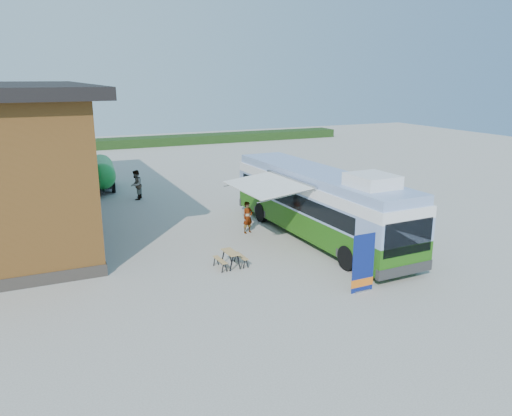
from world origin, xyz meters
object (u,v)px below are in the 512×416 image
bus (318,201)px  banner (363,268)px  slurry_tanker (102,172)px  person_b (136,185)px  picnic_table (231,255)px  person_a (248,217)px

bus → banner: bus is taller
bus → banner: (-1.83, -6.27, -0.95)m
bus → slurry_tanker: bearing=115.8°
banner → slurry_tanker: bearing=104.4°
person_b → picnic_table: bearing=30.3°
person_a → slurry_tanker: bearing=94.9°
banner → person_a: 8.55m
bus → person_b: (-6.66, 11.81, -0.91)m
banner → picnic_table: (-3.59, 4.39, -0.42)m
person_b → bus: bearing=54.6°
banner → person_a: bearing=95.0°
slurry_tanker → picnic_table: bearing=-74.7°
person_b → person_a: bearing=46.8°
person_b → slurry_tanker: bearing=-132.5°
bus → banner: bearing=-108.2°
bus → person_b: bus is taller
banner → person_b: size_ratio=1.17×
picnic_table → person_b: size_ratio=0.65×
picnic_table → slurry_tanker: slurry_tanker is taller
person_a → person_b: (-3.81, 9.60, 0.15)m
banner → bus: bearing=71.8°
bus → person_b: bearing=117.5°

